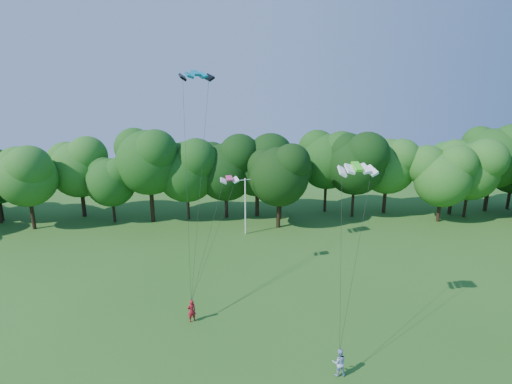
{
  "coord_description": "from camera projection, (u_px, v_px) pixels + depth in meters",
  "views": [
    {
      "loc": [
        -0.57,
        -16.79,
        17.8
      ],
      "look_at": [
        1.33,
        13.0,
        9.93
      ],
      "focal_mm": 28.0,
      "sensor_mm": 36.0,
      "label": 1
    }
  ],
  "objects": [
    {
      "name": "utility_pole",
      "position": [
        245.0,
        206.0,
        49.04
      ],
      "size": [
        1.35,
        0.6,
        7.12
      ],
      "rotation": [
        0.0,
        0.0,
        0.38
      ],
      "color": "silver",
      "rests_on": "ground"
    },
    {
      "name": "kite_pink",
      "position": [
        229.0,
        178.0,
        36.17
      ],
      "size": [
        1.82,
        1.17,
        0.38
      ],
      "rotation": [
        0.0,
        0.0,
        0.23
      ],
      "color": "#E43F77",
      "rests_on": "ground"
    },
    {
      "name": "kite_flyer_left",
      "position": [
        192.0,
        311.0,
        31.07
      ],
      "size": [
        0.8,
        0.68,
        1.84
      ],
      "primitive_type": "imported",
      "rotation": [
        0.0,
        0.0,
        3.57
      ],
      "color": "#AE1623",
      "rests_on": "ground"
    },
    {
      "name": "kite_green",
      "position": [
        357.0,
        167.0,
        26.97
      ],
      "size": [
        2.62,
        1.28,
        0.52
      ],
      "rotation": [
        0.0,
        0.0,
        0.05
      ],
      "color": "#44E922",
      "rests_on": "ground"
    },
    {
      "name": "tree_back_east",
      "position": [
        456.0,
        164.0,
        55.9
      ],
      "size": [
        8.15,
        8.15,
        11.85
      ],
      "color": "black",
      "rests_on": "ground"
    },
    {
      "name": "kite_teal",
      "position": [
        196.0,
        73.0,
        36.1
      ],
      "size": [
        3.36,
        2.4,
        0.57
      ],
      "rotation": [
        0.0,
        0.0,
        0.37
      ],
      "color": "#047591",
      "rests_on": "ground"
    },
    {
      "name": "tree_back_center",
      "position": [
        279.0,
        171.0,
        50.4
      ],
      "size": [
        8.31,
        8.31,
        12.09
      ],
      "color": "black",
      "rests_on": "ground"
    },
    {
      "name": "kite_flyer_right",
      "position": [
        339.0,
        362.0,
        25.25
      ],
      "size": [
        0.93,
        0.74,
        1.86
      ],
      "primitive_type": "imported",
      "rotation": [
        0.0,
        0.0,
        3.1
      ],
      "color": "#A4BBE4",
      "rests_on": "ground"
    }
  ]
}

